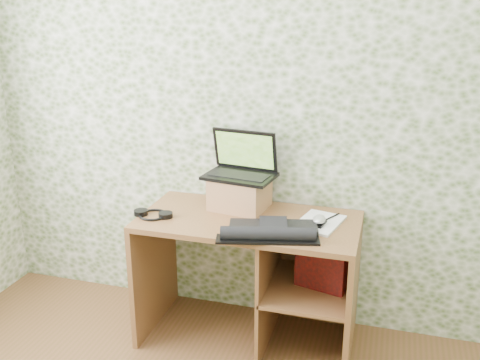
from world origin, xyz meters
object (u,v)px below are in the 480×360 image
(desk, at_px, (263,262))
(laptop, at_px, (242,166))
(keyboard, at_px, (271,231))
(notepad, at_px, (319,223))
(riser, at_px, (240,193))

(desk, height_order, laptop, laptop)
(laptop, height_order, keyboard, laptop)
(desk, xyz_separation_m, notepad, (0.30, 0.01, 0.28))
(riser, distance_m, laptop, 0.16)
(riser, relative_size, keyboard, 0.58)
(desk, bearing_deg, riser, 145.97)
(riser, xyz_separation_m, notepad, (0.47, -0.11, -0.08))
(riser, xyz_separation_m, keyboard, (0.26, -0.32, -0.07))
(keyboard, bearing_deg, desk, 99.03)
(laptop, xyz_separation_m, notepad, (0.47, -0.15, -0.24))
(desk, relative_size, notepad, 4.03)
(riser, relative_size, notepad, 1.02)
(notepad, bearing_deg, laptop, 175.81)
(laptop, bearing_deg, notepad, -9.39)
(desk, height_order, notepad, notepad)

